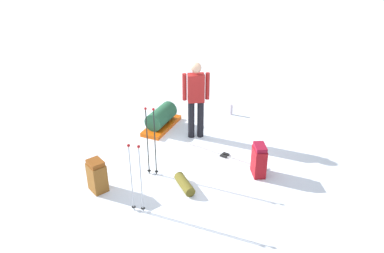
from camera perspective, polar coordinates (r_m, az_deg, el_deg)
ground_plane at (r=8.08m, az=-0.00°, el=-4.39°), size 80.00×80.00×0.00m
skier_standing at (r=8.40m, az=0.57°, el=4.29°), size 0.49×0.37×1.70m
ski_pair_near at (r=8.12m, az=4.68°, el=-4.21°), size 1.87×0.33×0.05m
backpack_large_dark at (r=7.21m, az=-13.39°, el=-6.86°), size 0.39×0.36×0.60m
backpack_bright at (r=7.51m, az=9.53°, el=-4.77°), size 0.38×0.42×0.63m
ski_poles_planted_near at (r=6.38m, az=-8.01°, el=-6.90°), size 0.22×0.12×1.26m
ski_poles_planted_far at (r=7.23m, az=-5.86°, el=-1.72°), size 0.21×0.11×1.38m
gear_sled at (r=9.11m, az=-4.40°, el=1.13°), size 0.53×1.20×0.49m
sleeping_mat_rolled at (r=7.17m, az=-1.08°, el=-8.21°), size 0.54×0.48×0.18m
thermos_bottle at (r=9.78m, az=5.62°, el=2.41°), size 0.07×0.07×0.26m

